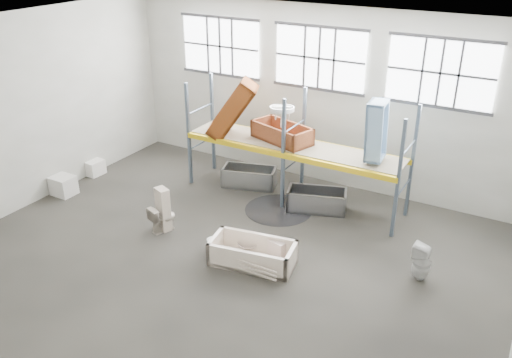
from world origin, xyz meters
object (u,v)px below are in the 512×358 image
Objects in this scene: toilet_beige at (163,218)px; blue_tub_upright at (376,131)px; bathtub_beige at (253,253)px; steel_tub_left at (249,177)px; carton_near at (63,185)px; steel_tub_right at (317,200)px; toilet_white at (422,262)px; bucket at (213,245)px; cistern_tall at (163,209)px; rust_tub_flat at (282,133)px.

toilet_beige is 5.61m from blue_tub_upright.
steel_tub_left reaches higher than bathtub_beige.
bathtub_beige is at bearing -2.79° from carton_near.
carton_near is (-6.31, 0.31, -0.01)m from bathtub_beige.
toilet_beige is 0.44× the size of steel_tub_right.
toilet_beige is 0.45× the size of steel_tub_left.
toilet_beige is 6.13m from toilet_white.
steel_tub_left is 1.04× the size of blue_tub_upright.
steel_tub_left is 4.88× the size of bucket.
cistern_tall is 6.13m from toilet_white.
steel_tub_left is at bearing 171.05° from steel_tub_right.
cistern_tall is at bearing -135.33° from steel_tub_right.
rust_tub_flat is at bearing 164.24° from steel_tub_right.
carton_near is at bearing -81.20° from toilet_white.
rust_tub_flat is at bearing 85.32° from cistern_tall.
bathtub_beige is 3.98m from steel_tub_left.
rust_tub_flat reaches higher than bathtub_beige.
blue_tub_upright is (1.54, 3.26, 2.12)m from bathtub_beige.
cistern_tall reaches higher than toilet_beige.
bucket is (1.59, -0.22, -0.40)m from cistern_tall.
blue_tub_upright is at bearing 58.08° from cistern_tall.
toilet_white is at bearing -150.87° from toilet_beige.
toilet_beige is 2.20× the size of bucket.
steel_tub_left is 2.31m from steel_tub_right.
toilet_beige is at bearing -134.60° from steel_tub_right.
bathtub_beige is at bearing -115.32° from blue_tub_upright.
bucket is at bearing -70.70° from toilet_white.
carton_near is (-6.51, -2.71, -0.01)m from steel_tub_right.
toilet_beige is 0.41× the size of rust_tub_flat.
cistern_tall is at bearing -100.09° from steel_tub_left.
toilet_beige is 0.61× the size of cistern_tall.
rust_tub_flat reaches higher than toilet_white.
steel_tub_left is 0.90× the size of rust_tub_flat.
toilet_white reaches higher than carton_near.
toilet_beige reaches higher than carton_near.
blue_tub_upright is at bearing -2.00° from steel_tub_left.
bathtub_beige is 2.99× the size of carton_near.
blue_tub_upright is at bearing 20.57° from carton_near.
rust_tub_flat is 2.69× the size of carton_near.
bucket is at bearing 170.92° from bathtub_beige.
steel_tub_left is (-5.47, 2.11, -0.15)m from toilet_white.
rust_tub_flat is 1.16× the size of blue_tub_upright.
steel_tub_left is (-2.09, 3.38, 0.00)m from bathtub_beige.
bucket is (-2.60, -3.28, -2.24)m from blue_tub_upright.
cistern_tall is 0.74× the size of steel_tub_left.
steel_tub_left is 2.42× the size of carton_near.
steel_tub_right is (0.20, 3.02, 0.01)m from bathtub_beige.
toilet_white is 3.64m from steel_tub_right.
blue_tub_upright is at bearing -2.66° from rust_tub_flat.
blue_tub_upright is (-1.84, 1.99, 1.97)m from toilet_white.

